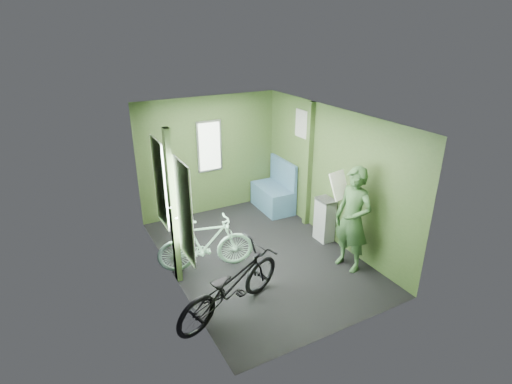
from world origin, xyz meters
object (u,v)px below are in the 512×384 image
(bicycle_mint, at_px, (207,268))
(passenger, at_px, (353,219))
(waste_box, at_px, (325,220))
(bicycle_black, at_px, (232,313))
(bench_seat, at_px, (274,195))

(bicycle_mint, distance_m, passenger, 2.35)
(passenger, distance_m, waste_box, 0.99)
(bicycle_black, height_order, passenger, passenger)
(waste_box, bearing_deg, bench_seat, 94.23)
(waste_box, xyz_separation_m, bench_seat, (-0.11, 1.52, -0.09))
(waste_box, bearing_deg, passenger, -101.65)
(bicycle_black, distance_m, bicycle_mint, 1.13)
(passenger, distance_m, bench_seat, 2.44)
(bicycle_mint, height_order, waste_box, waste_box)
(bench_seat, bearing_deg, waste_box, -83.69)
(bicycle_black, xyz_separation_m, passenger, (2.07, 0.13, 0.82))
(passenger, relative_size, waste_box, 2.10)
(bicycle_black, xyz_separation_m, waste_box, (2.25, 1.00, 0.39))
(bicycle_mint, xyz_separation_m, waste_box, (2.14, -0.13, 0.39))
(waste_box, bearing_deg, bicycle_mint, 176.57)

